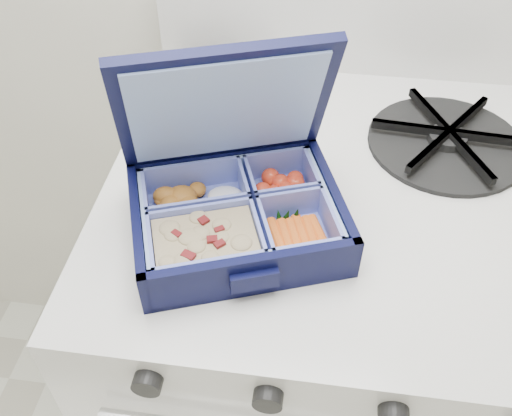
% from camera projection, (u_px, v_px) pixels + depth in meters
% --- Properties ---
extents(stove, '(0.57, 0.57, 0.85)m').
position_uv_depth(stove, '(317.00, 354.00, 1.00)').
color(stove, silver).
rests_on(stove, floor).
extents(bento_box, '(0.26, 0.23, 0.05)m').
position_uv_depth(bento_box, '(237.00, 217.00, 0.61)').
color(bento_box, black).
rests_on(bento_box, stove).
extents(burner_grate, '(0.21, 0.21, 0.03)m').
position_uv_depth(burner_grate, '(448.00, 136.00, 0.72)').
color(burner_grate, black).
rests_on(burner_grate, stove).
extents(burner_grate_rear, '(0.19, 0.19, 0.02)m').
position_uv_depth(burner_grate_rear, '(208.00, 85.00, 0.82)').
color(burner_grate_rear, black).
rests_on(burner_grate_rear, stove).
extents(fork, '(0.08, 0.19, 0.01)m').
position_uv_depth(fork, '(276.00, 147.00, 0.73)').
color(fork, silver).
rests_on(fork, stove).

